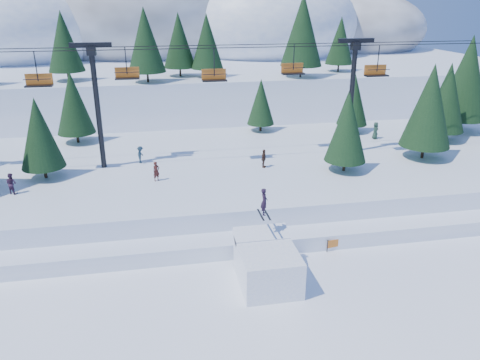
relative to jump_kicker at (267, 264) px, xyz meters
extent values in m
plane|color=white|center=(-1.52, -2.14, -1.25)|extent=(160.00, 160.00, 0.00)
cube|color=white|center=(-1.52, 15.86, 0.00)|extent=(70.00, 22.00, 2.50)
cube|color=white|center=(-1.52, 5.86, -0.70)|extent=(70.00, 6.00, 1.10)
cube|color=white|center=(-1.52, 65.86, 1.75)|extent=(110.00, 60.00, 6.00)
ellipsoid|color=white|center=(-29.52, 69.86, 10.19)|extent=(36.00, 32.40, 19.80)
ellipsoid|color=#605B59|center=(-7.52, 75.86, 12.01)|extent=(44.00, 39.60, 26.40)
ellipsoid|color=white|center=(16.48, 67.86, 10.17)|extent=(34.00, 30.60, 19.72)
ellipsoid|color=#605B59|center=(36.48, 73.86, 8.87)|extent=(30.00, 27.00, 15.00)
cylinder|color=black|center=(-6.48, 37.96, 5.38)|extent=(0.26, 0.26, 1.28)
cone|color=#1A391A|center=(-6.48, 37.96, 9.95)|extent=(4.74, 4.74, 7.85)
cylinder|color=black|center=(1.47, 40.56, 5.32)|extent=(0.26, 0.26, 1.16)
cone|color=#1A391A|center=(1.47, 40.56, 9.46)|extent=(4.30, 4.30, 7.11)
cylinder|color=black|center=(13.89, 38.41, 5.50)|extent=(0.26, 0.26, 1.50)
cone|color=#1A391A|center=(13.89, 38.41, 10.86)|extent=(5.58, 5.58, 9.23)
cylinder|color=black|center=(-16.61, 40.88, 5.35)|extent=(0.26, 0.26, 1.22)
cone|color=#1A391A|center=(-16.61, 40.88, 9.70)|extent=(4.52, 4.52, 7.47)
cylinder|color=black|center=(20.93, 42.43, 5.28)|extent=(0.26, 0.26, 1.07)
cone|color=#1A391A|center=(20.93, 42.43, 9.12)|extent=(3.99, 3.99, 6.60)
cylinder|color=black|center=(-2.09, 42.18, 5.33)|extent=(0.26, 0.26, 1.17)
cone|color=#1A391A|center=(-2.09, 42.18, 9.50)|extent=(4.34, 4.34, 7.17)
cube|color=white|center=(0.00, -0.13, -0.12)|extent=(3.37, 4.16, 2.28)
cube|color=white|center=(0.00, 1.66, 1.07)|extent=(3.37, 1.46, 0.81)
imported|color=black|center=(0.10, 1.47, 3.41)|extent=(0.50, 0.67, 1.68)
cube|color=black|center=(-0.10, 1.47, 2.55)|extent=(0.11, 1.65, 0.03)
cube|color=black|center=(0.30, 1.47, 2.55)|extent=(0.11, 1.65, 0.03)
cylinder|color=black|center=(-10.52, 15.86, 6.25)|extent=(0.44, 0.44, 10.00)
cube|color=black|center=(-10.52, 15.86, 11.35)|extent=(3.20, 0.35, 0.35)
cube|color=black|center=(-10.52, 15.86, 10.90)|extent=(0.70, 0.70, 0.70)
cylinder|color=black|center=(11.48, 15.86, 6.25)|extent=(0.44, 0.44, 10.00)
cube|color=black|center=(11.48, 15.86, 11.35)|extent=(3.20, 0.35, 0.35)
cube|color=black|center=(11.48, 15.86, 10.90)|extent=(0.70, 0.70, 0.70)
cylinder|color=black|center=(0.48, 14.66, 11.05)|extent=(46.00, 0.06, 0.06)
cylinder|color=black|center=(0.48, 17.06, 11.05)|extent=(46.00, 0.06, 0.06)
cylinder|color=black|center=(-14.50, 14.66, 9.95)|extent=(0.08, 0.08, 2.20)
cube|color=black|center=(-14.50, 14.66, 8.50)|extent=(2.00, 0.75, 0.12)
cube|color=orange|center=(-14.50, 15.04, 8.95)|extent=(2.00, 0.10, 0.85)
cylinder|color=black|center=(-14.50, 14.31, 9.05)|extent=(2.00, 0.06, 0.06)
cylinder|color=black|center=(-8.00, 17.06, 9.95)|extent=(0.08, 0.08, 2.20)
cube|color=black|center=(-8.00, 17.06, 8.50)|extent=(2.00, 0.75, 0.12)
cube|color=orange|center=(-8.00, 17.44, 8.95)|extent=(2.00, 0.10, 0.85)
cylinder|color=black|center=(-8.00, 16.71, 9.05)|extent=(2.00, 0.06, 0.06)
cylinder|color=black|center=(-1.01, 14.66, 9.95)|extent=(0.08, 0.08, 2.20)
cube|color=black|center=(-1.01, 14.66, 8.50)|extent=(2.00, 0.75, 0.12)
cube|color=orange|center=(-1.01, 15.04, 8.95)|extent=(2.00, 0.10, 0.85)
cylinder|color=black|center=(-1.01, 14.31, 9.05)|extent=(2.00, 0.06, 0.06)
cylinder|color=black|center=(6.34, 17.06, 9.95)|extent=(0.08, 0.08, 2.20)
cube|color=black|center=(6.34, 17.06, 8.50)|extent=(2.00, 0.75, 0.12)
cube|color=orange|center=(6.34, 17.44, 8.95)|extent=(2.00, 0.10, 0.85)
cylinder|color=black|center=(6.34, 16.71, 9.05)|extent=(2.00, 0.06, 0.06)
cylinder|color=black|center=(13.10, 14.66, 9.95)|extent=(0.08, 0.08, 2.20)
cube|color=black|center=(13.10, 14.66, 8.50)|extent=(2.00, 0.75, 0.12)
cube|color=orange|center=(13.10, 15.04, 8.95)|extent=(2.00, 0.10, 0.85)
cylinder|color=black|center=(13.10, 14.31, 9.05)|extent=(2.00, 0.06, 0.06)
cylinder|color=black|center=(17.56, 13.10, 1.83)|extent=(0.26, 0.26, 1.18)
cone|color=#1A391A|center=(17.56, 13.10, 6.04)|extent=(4.37, 4.37, 7.23)
cylinder|color=black|center=(22.38, 17.83, 1.79)|extent=(0.26, 0.26, 1.09)
cone|color=#1A391A|center=(22.38, 17.83, 5.68)|extent=(4.04, 4.04, 6.68)
cylinder|color=black|center=(26.39, 20.81, 1.95)|extent=(0.26, 0.26, 1.41)
cone|color=#1A391A|center=(26.39, 20.81, 7.00)|extent=(5.25, 5.25, 8.68)
cylinder|color=black|center=(14.77, 22.60, 1.68)|extent=(0.26, 0.26, 0.87)
cone|color=#1A391A|center=(14.77, 22.60, 4.79)|extent=(3.23, 3.23, 5.35)
cylinder|color=black|center=(-13.68, 23.97, 1.74)|extent=(0.26, 0.26, 0.99)
cone|color=#1A391A|center=(-13.68, 23.97, 5.26)|extent=(3.66, 3.66, 6.06)
cylinder|color=black|center=(5.27, 24.84, 1.64)|extent=(0.26, 0.26, 0.79)
cone|color=#1A391A|center=(5.27, 24.84, 4.45)|extent=(2.93, 2.93, 4.84)
cylinder|color=black|center=(-14.92, 14.14, 1.70)|extent=(0.26, 0.26, 0.91)
cone|color=#1A391A|center=(-14.92, 14.14, 4.95)|extent=(3.38, 3.38, 5.60)
cylinder|color=black|center=(9.30, 11.23, 1.71)|extent=(0.26, 0.26, 0.92)
cone|color=#1A391A|center=(9.30, 11.23, 4.99)|extent=(3.41, 3.41, 5.65)
imported|color=#493024|center=(2.89, 13.27, 2.04)|extent=(0.84, 0.99, 1.59)
imported|color=#371F36|center=(-16.66, 11.05, 2.05)|extent=(0.97, 0.90, 1.61)
imported|color=#20372A|center=(16.13, 19.67, 2.11)|extent=(0.66, 0.91, 1.74)
imported|color=#411B16|center=(-6.14, 11.76, 2.03)|extent=(0.69, 0.63, 1.58)
imported|color=#233947|center=(-7.42, 16.36, 2.00)|extent=(0.82, 1.10, 1.51)
cylinder|color=black|center=(4.85, 2.75, -0.80)|extent=(0.06, 0.06, 0.90)
cylinder|color=black|center=(7.61, 3.20, -0.80)|extent=(0.06, 0.06, 0.90)
cube|color=orange|center=(6.23, 2.98, -0.70)|extent=(2.77, 0.49, 0.55)
cylinder|color=black|center=(5.53, 3.88, -0.80)|extent=(0.06, 0.06, 0.90)
cylinder|color=black|center=(8.27, 3.28, -0.80)|extent=(0.06, 0.06, 0.90)
cube|color=orange|center=(6.90, 3.58, -0.70)|extent=(2.74, 0.64, 0.55)
camera|label=1|loc=(-6.01, -23.33, 14.70)|focal=35.00mm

